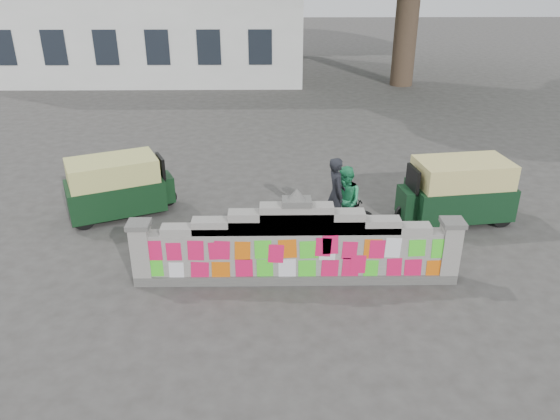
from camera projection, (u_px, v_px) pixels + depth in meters
The scene contains 7 objects.
ground at pixel (296, 280), 10.99m from camera, with size 100.00×100.00×0.00m, color #383533.
parapet_wall at pixel (296, 248), 10.67m from camera, with size 6.48×0.44×2.01m.
cyclist_bike at pixel (335, 218), 12.46m from camera, with size 0.66×1.91×1.00m, color black.
cyclist_rider at pixel (336, 204), 12.31m from camera, with size 0.62×0.41×1.70m, color black.
pedestrian at pixel (345, 201), 12.49m from camera, with size 0.80×0.63×1.65m, color #2BA065.
rickshaw_left at pixel (117, 186), 13.48m from camera, with size 2.73×2.05×1.47m.
rickshaw_right at pixel (457, 190), 13.17m from camera, with size 2.84×1.60×1.53m.
Camera 1 is at (-0.45, -9.33, 5.97)m, focal length 35.00 mm.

